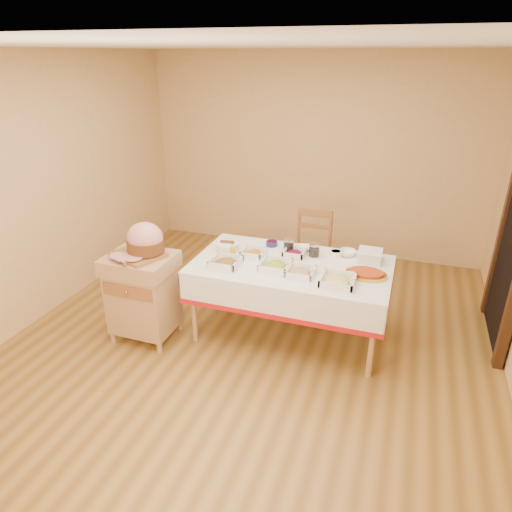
{
  "coord_description": "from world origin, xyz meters",
  "views": [
    {
      "loc": [
        1.24,
        -3.43,
        2.56
      ],
      "look_at": [
        -0.01,
        0.2,
        0.84
      ],
      "focal_mm": 32.0,
      "sensor_mm": 36.0,
      "label": 1
    }
  ],
  "objects": [
    {
      "name": "plate_stack",
      "position": [
        0.98,
        0.6,
        0.81
      ],
      "size": [
        0.22,
        0.22,
        0.11
      ],
      "color": "white",
      "rests_on": "dining_table"
    },
    {
      "name": "mustard_bottle",
      "position": [
        -0.25,
        0.2,
        0.83
      ],
      "size": [
        0.05,
        0.05,
        0.16
      ],
      "color": "gold",
      "rests_on": "dining_table"
    },
    {
      "name": "serving_dish_a",
      "position": [
        -0.26,
        0.05,
        0.8
      ],
      "size": [
        0.27,
        0.26,
        0.11
      ],
      "color": "white",
      "rests_on": "dining_table"
    },
    {
      "name": "room_shell",
      "position": [
        0.0,
        0.0,
        1.3
      ],
      "size": [
        5.0,
        5.0,
        5.0
      ],
      "color": "olive",
      "rests_on": "ground"
    },
    {
      "name": "serving_dish_e",
      "position": [
        -0.09,
        0.35,
        0.79
      ],
      "size": [
        0.22,
        0.21,
        0.1
      ],
      "color": "white",
      "rests_on": "dining_table"
    },
    {
      "name": "brass_platter",
      "position": [
        0.98,
        0.27,
        0.78
      ],
      "size": [
        0.36,
        0.26,
        0.05
      ],
      "color": "gold",
      "rests_on": "dining_table"
    },
    {
      "name": "serving_dish_c",
      "position": [
        0.44,
        0.09,
        0.79
      ],
      "size": [
        0.24,
        0.24,
        0.1
      ],
      "color": "white",
      "rests_on": "dining_table"
    },
    {
      "name": "bread_basket",
      "position": [
        -0.38,
        0.39,
        0.8
      ],
      "size": [
        0.23,
        0.23,
        0.1
      ],
      "color": "white",
      "rests_on": "dining_table"
    },
    {
      "name": "preserve_jar_left",
      "position": [
        0.2,
        0.56,
        0.82
      ],
      "size": [
        0.11,
        0.11,
        0.14
      ],
      "color": "silver",
      "rests_on": "dining_table"
    },
    {
      "name": "bowl_white_imported",
      "position": [
        0.33,
        0.66,
        0.78
      ],
      "size": [
        0.19,
        0.19,
        0.04
      ],
      "primitive_type": "imported",
      "rotation": [
        0.0,
        0.0,
        0.25
      ],
      "color": "white",
      "rests_on": "dining_table"
    },
    {
      "name": "small_bowl_mid",
      "position": [
        -0.0,
        0.66,
        0.79
      ],
      "size": [
        0.12,
        0.12,
        0.05
      ],
      "color": "navy",
      "rests_on": "dining_table"
    },
    {
      "name": "serving_dish_f",
      "position": [
        0.28,
        0.48,
        0.79
      ],
      "size": [
        0.21,
        0.2,
        0.1
      ],
      "color": "white",
      "rests_on": "dining_table"
    },
    {
      "name": "ham_on_board",
      "position": [
        -0.96,
        -0.16,
        0.99
      ],
      "size": [
        0.47,
        0.45,
        0.31
      ],
      "color": "#9D6233",
      "rests_on": "butcher_cart"
    },
    {
      "name": "small_bowl_right",
      "position": [
        0.66,
        0.6,
        0.79
      ],
      "size": [
        0.11,
        0.11,
        0.06
      ],
      "color": "white",
      "rests_on": "dining_table"
    },
    {
      "name": "dining_chair",
      "position": [
        0.29,
        1.26,
        0.49
      ],
      "size": [
        0.44,
        0.42,
        0.95
      ],
      "color": "#9D6233",
      "rests_on": "ground"
    },
    {
      "name": "serving_dish_d",
      "position": [
        0.78,
        0.03,
        0.8
      ],
      "size": [
        0.28,
        0.28,
        0.11
      ],
      "color": "white",
      "rests_on": "dining_table"
    },
    {
      "name": "dining_table",
      "position": [
        0.3,
        0.3,
        0.6
      ],
      "size": [
        1.82,
        1.02,
        0.76
      ],
      "color": "tan",
      "rests_on": "ground"
    },
    {
      "name": "butcher_cart",
      "position": [
        -1.01,
        -0.2,
        0.49
      ],
      "size": [
        0.61,
        0.52,
        0.86
      ],
      "color": "tan",
      "rests_on": "ground"
    },
    {
      "name": "bowl_small_imported",
      "position": [
        0.76,
        0.66,
        0.79
      ],
      "size": [
        0.2,
        0.2,
        0.05
      ],
      "primitive_type": "imported",
      "rotation": [
        0.0,
        0.0,
        -0.23
      ],
      "color": "white",
      "rests_on": "dining_table"
    },
    {
      "name": "preserve_jar_right",
      "position": [
        0.46,
        0.54,
        0.82
      ],
      "size": [
        0.11,
        0.11,
        0.13
      ],
      "color": "silver",
      "rests_on": "dining_table"
    },
    {
      "name": "small_bowl_left",
      "position": [
        -0.44,
        0.55,
        0.79
      ],
      "size": [
        0.11,
        0.11,
        0.05
      ],
      "color": "white",
      "rests_on": "dining_table"
    },
    {
      "name": "serving_dish_b",
      "position": [
        0.19,
        0.14,
        0.79
      ],
      "size": [
        0.26,
        0.26,
        0.11
      ],
      "color": "white",
      "rests_on": "dining_table"
    }
  ]
}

